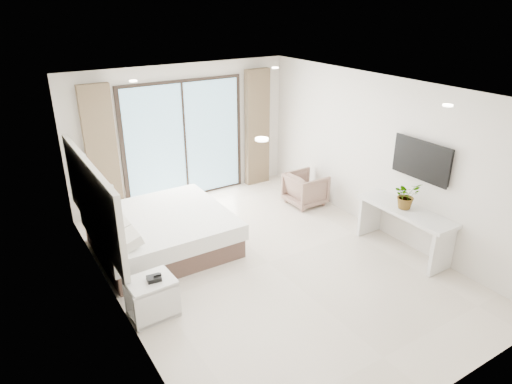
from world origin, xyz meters
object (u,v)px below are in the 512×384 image
at_px(bed, 161,232).
at_px(console_desk, 405,220).
at_px(armchair, 306,187).
at_px(nightstand, 152,298).

xyz_separation_m(bed, console_desk, (3.29, -2.15, 0.26)).
bearing_deg(armchair, nightstand, 113.44).
relative_size(nightstand, armchair, 0.85).
xyz_separation_m(console_desk, armchair, (-0.19, 2.31, -0.21)).
xyz_separation_m(bed, nightstand, (-0.73, -1.56, -0.04)).
bearing_deg(nightstand, console_desk, -11.14).
xyz_separation_m(bed, armchair, (3.10, 0.16, 0.05)).
bearing_deg(nightstand, armchair, 21.37).
bearing_deg(console_desk, bed, 146.81).
distance_m(nightstand, armchair, 4.20).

